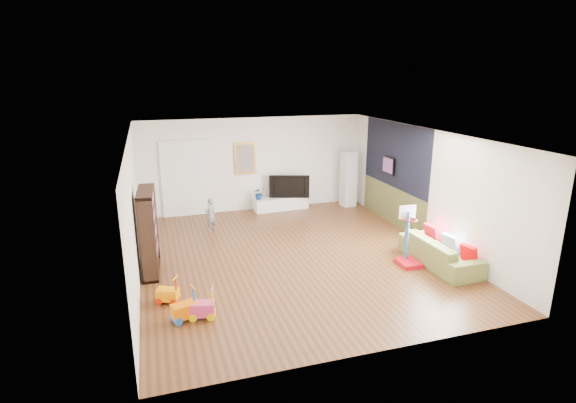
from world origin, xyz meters
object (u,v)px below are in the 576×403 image
object	(u,v)px
sofa	(440,252)
basketball_hoop	(411,237)
media_console	(281,203)
bookshelf	(149,232)

from	to	relation	value
sofa	basketball_hoop	xyz separation A→B (m)	(-0.63, 0.16, 0.34)
media_console	basketball_hoop	size ratio (longest dim) A/B	1.27
media_console	sofa	distance (m)	5.23
media_console	sofa	size ratio (longest dim) A/B	0.81
media_console	bookshelf	size ratio (longest dim) A/B	0.94
media_console	basketball_hoop	world-z (taller)	basketball_hoop
media_console	basketball_hoop	bearing A→B (deg)	-76.29
media_console	bookshelf	world-z (taller)	bookshelf
media_console	bookshelf	distance (m)	5.07
bookshelf	sofa	world-z (taller)	bookshelf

